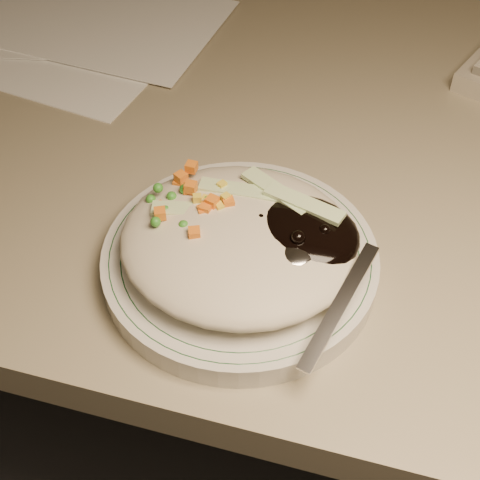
# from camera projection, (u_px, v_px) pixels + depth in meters

# --- Properties ---
(desk) EXTENTS (1.40, 0.70, 0.74)m
(desk) POSITION_uv_depth(u_px,v_px,m) (337.00, 261.00, 0.84)
(desk) COLOR gray
(desk) RESTS_ON ground
(plate) EXTENTS (0.23, 0.23, 0.02)m
(plate) POSITION_uv_depth(u_px,v_px,m) (240.00, 261.00, 0.56)
(plate) COLOR silver
(plate) RESTS_ON desk
(plate_rim) EXTENTS (0.22, 0.22, 0.00)m
(plate_rim) POSITION_uv_depth(u_px,v_px,m) (240.00, 253.00, 0.55)
(plate_rim) COLOR #144723
(plate_rim) RESTS_ON plate
(meal) EXTENTS (0.21, 0.19, 0.05)m
(meal) POSITION_uv_depth(u_px,v_px,m) (245.00, 237.00, 0.53)
(meal) COLOR #B5AD93
(meal) RESTS_ON plate
(papers) EXTENTS (0.46, 0.34, 0.00)m
(papers) POSITION_uv_depth(u_px,v_px,m) (62.00, 22.00, 0.84)
(papers) COLOR white
(papers) RESTS_ON desk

